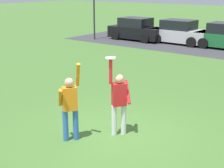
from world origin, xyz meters
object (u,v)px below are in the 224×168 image
parked_car_black (137,30)px  person_defender (70,104)px  parked_car_silver (180,33)px  lamppost_by_lot (94,3)px  person_catcher (119,99)px  frisbee_disc (111,58)px

parked_car_black → person_defender: bearing=-61.6°
parked_car_black → parked_car_silver: bearing=9.3°
lamppost_by_lot → person_catcher: bearing=-47.6°
parked_car_black → lamppost_by_lot: size_ratio=0.97×
frisbee_disc → parked_car_black: frisbee_disc is taller
parked_car_black → parked_car_silver: same height
frisbee_disc → lamppost_by_lot: (-10.90, 12.24, 0.49)m
person_defender → parked_car_silver: 15.86m
parked_car_black → lamppost_by_lot: lamppost_by_lot is taller
frisbee_disc → parked_car_black: 16.26m
person_catcher → person_defender: 1.28m
person_defender → parked_car_black: (-7.65, 14.76, -0.25)m
person_catcher → frisbee_disc: size_ratio=8.06×
person_defender → frisbee_disc: size_ratio=7.93×
parked_car_black → lamppost_by_lot: bearing=-146.2°
person_catcher → parked_car_silver: person_catcher is taller
parked_car_silver → lamppost_by_lot: bearing=-158.7°
person_catcher → frisbee_disc: (-0.14, -0.18, 1.11)m
person_catcher → parked_car_silver: (-5.23, 14.21, -0.25)m
frisbee_disc → lamppost_by_lot: 16.40m
person_defender → lamppost_by_lot: (-10.26, 13.08, 1.60)m
person_catcher → parked_car_black: 16.13m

